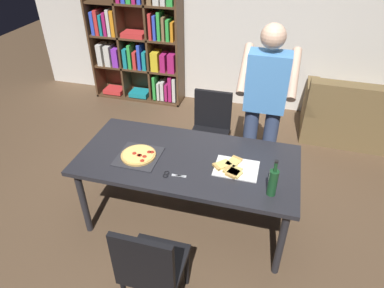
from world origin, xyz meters
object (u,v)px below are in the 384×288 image
object	(u,v)px
couch	(372,119)
wine_bottle	(273,182)
chair_near_camera	(150,266)
chair_far_side	(210,126)
bookshelf	(138,38)
kitchen_scissors	(171,175)
person_serving_pizza	(264,103)
pepperoni_pizza_on_tray	(139,155)
dining_table	(188,165)

from	to	relation	value
couch	wine_bottle	xyz separation A→B (m)	(-1.17, -2.25, 0.57)
wine_bottle	chair_near_camera	bearing A→B (deg)	-137.12
chair_far_side	chair_near_camera	bearing A→B (deg)	-90.00
bookshelf	wine_bottle	bearing A→B (deg)	-50.68
chair_near_camera	kitchen_scissors	bearing A→B (deg)	95.65
person_serving_pizza	pepperoni_pizza_on_tray	world-z (taller)	person_serving_pizza
pepperoni_pizza_on_tray	wine_bottle	world-z (taller)	wine_bottle
couch	chair_near_camera	bearing A→B (deg)	-122.97
chair_near_camera	pepperoni_pizza_on_tray	xyz separation A→B (m)	(-0.42, 0.85, 0.25)
couch	bookshelf	xyz separation A→B (m)	(-3.33, 0.39, 0.65)
chair_far_side	person_serving_pizza	bearing A→B (deg)	-21.36
dining_table	pepperoni_pizza_on_tray	bearing A→B (deg)	-167.51
wine_bottle	pepperoni_pizza_on_tray	bearing A→B (deg)	171.52
chair_far_side	kitchen_scissors	xyz separation A→B (m)	(-0.07, -1.20, 0.24)
wine_bottle	kitchen_scissors	size ratio (longest dim) A/B	1.62
person_serving_pizza	wine_bottle	bearing A→B (deg)	-80.36
dining_table	couch	xyz separation A→B (m)	(1.90, 1.99, -0.38)
wine_bottle	chair_far_side	bearing A→B (deg)	121.25
dining_table	person_serving_pizza	bearing A→B (deg)	51.98
person_serving_pizza	wine_bottle	distance (m)	1.00
chair_far_side	couch	size ratio (longest dim) A/B	0.52
bookshelf	kitchen_scissors	size ratio (longest dim) A/B	10.02
dining_table	kitchen_scissors	xyz separation A→B (m)	(-0.07, -0.26, 0.07)
chair_near_camera	chair_far_side	bearing A→B (deg)	90.00
person_serving_pizza	wine_bottle	size ratio (longest dim) A/B	5.54
bookshelf	kitchen_scissors	bearing A→B (deg)	-62.61
chair_far_side	couch	distance (m)	2.18
person_serving_pizza	wine_bottle	xyz separation A→B (m)	(0.17, -0.98, -0.13)
dining_table	wine_bottle	distance (m)	0.80
person_serving_pizza	dining_table	bearing A→B (deg)	-128.02
couch	pepperoni_pizza_on_tray	distance (m)	3.14
person_serving_pizza	chair_far_side	bearing A→B (deg)	158.64
wine_bottle	bookshelf	bearing A→B (deg)	129.32
person_serving_pizza	kitchen_scissors	size ratio (longest dim) A/B	8.99
couch	kitchen_scissors	distance (m)	3.02
dining_table	couch	size ratio (longest dim) A/B	1.10
dining_table	wine_bottle	world-z (taller)	wine_bottle
couch	pepperoni_pizza_on_tray	bearing A→B (deg)	-138.06
pepperoni_pizza_on_tray	bookshelf	bearing A→B (deg)	112.37
couch	person_serving_pizza	size ratio (longest dim) A/B	0.98
chair_near_camera	person_serving_pizza	xyz separation A→B (m)	(0.56, 1.66, 0.49)
chair_near_camera	couch	bearing A→B (deg)	57.03
dining_table	kitchen_scissors	bearing A→B (deg)	-104.88
dining_table	bookshelf	distance (m)	2.79
chair_far_side	bookshelf	distance (m)	2.07
chair_near_camera	couch	distance (m)	3.49
pepperoni_pizza_on_tray	person_serving_pizza	bearing A→B (deg)	39.70
bookshelf	wine_bottle	world-z (taller)	bookshelf
chair_far_side	wine_bottle	xyz separation A→B (m)	(0.73, -1.20, 0.36)
dining_table	pepperoni_pizza_on_tray	world-z (taller)	pepperoni_pizza_on_tray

